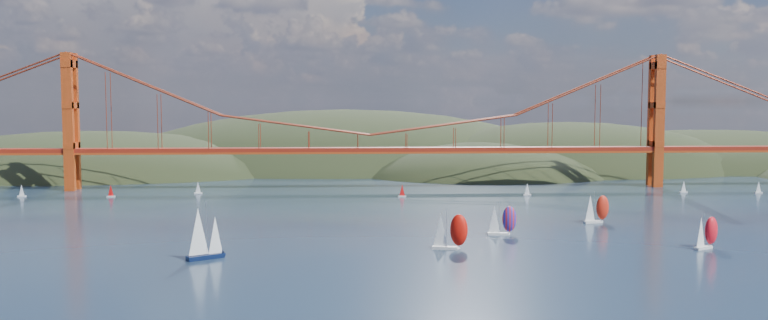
{
  "coord_description": "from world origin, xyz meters",
  "views": [
    {
      "loc": [
        -11.39,
        -126.44,
        35.71
      ],
      "look_at": [
        0.74,
        90.0,
        18.68
      ],
      "focal_mm": 35.0,
      "sensor_mm": 36.0,
      "label": 1
    }
  ],
  "objects_px": {
    "sloop_navy": "(203,234)",
    "racer_3": "(596,208)",
    "racer_1": "(706,232)",
    "racer_rwb": "(502,220)",
    "racer_0": "(449,230)"
  },
  "relations": [
    {
      "from": "racer_0",
      "to": "racer_1",
      "type": "xyz_separation_m",
      "value": [
        62.35,
        -2.52,
        -0.51
      ]
    },
    {
      "from": "racer_3",
      "to": "racer_rwb",
      "type": "distance_m",
      "value": 36.97
    },
    {
      "from": "racer_1",
      "to": "racer_rwb",
      "type": "distance_m",
      "value": 50.25
    },
    {
      "from": "racer_rwb",
      "to": "racer_1",
      "type": "bearing_deg",
      "value": -20.58
    },
    {
      "from": "racer_1",
      "to": "racer_rwb",
      "type": "bearing_deg",
      "value": 126.92
    },
    {
      "from": "racer_1",
      "to": "racer_rwb",
      "type": "relative_size",
      "value": 0.99
    },
    {
      "from": "sloop_navy",
      "to": "racer_3",
      "type": "distance_m",
      "value": 115.13
    },
    {
      "from": "sloop_navy",
      "to": "racer_rwb",
      "type": "height_order",
      "value": "sloop_navy"
    },
    {
      "from": "racer_3",
      "to": "racer_1",
      "type": "bearing_deg",
      "value": -84.19
    },
    {
      "from": "racer_3",
      "to": "racer_rwb",
      "type": "relative_size",
      "value": 1.03
    },
    {
      "from": "racer_rwb",
      "to": "sloop_navy",
      "type": "bearing_deg",
      "value": -155.99
    },
    {
      "from": "racer_0",
      "to": "racer_3",
      "type": "bearing_deg",
      "value": 49.23
    },
    {
      "from": "sloop_navy",
      "to": "racer_3",
      "type": "height_order",
      "value": "sloop_navy"
    },
    {
      "from": "sloop_navy",
      "to": "racer_0",
      "type": "distance_m",
      "value": 57.73
    },
    {
      "from": "racer_0",
      "to": "racer_3",
      "type": "relative_size",
      "value": 1.07
    }
  ]
}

